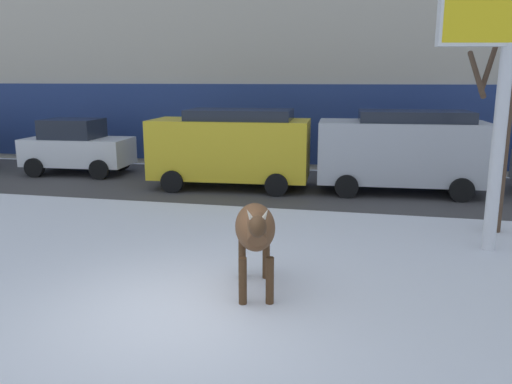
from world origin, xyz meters
The scene contains 9 objects.
ground_plane centered at (0.00, 0.00, 0.00)m, with size 120.00×120.00×0.00m, color white.
road_strip centered at (0.00, 8.87, 0.00)m, with size 60.00×5.60×0.01m, color #423F3F.
cow_brown centered at (0.88, 0.88, 0.99)m, with size 0.93×1.94×1.54m.
billboard centered at (4.78, 3.80, 4.31)m, with size 2.51×0.73×5.56m.
car_white_hatchback centered at (-7.24, 9.41, 0.93)m, with size 3.60×2.09×1.86m.
car_yellow_van centered at (-1.51, 8.31, 1.24)m, with size 4.71×2.34×2.32m.
car_silver_van centered at (3.38, 8.71, 1.24)m, with size 4.71×2.34×2.32m.
pedestrian_near_billboard centered at (-8.54, 11.61, 0.88)m, with size 0.36×0.24×1.73m.
bare_tree_left_lot centered at (5.11, 5.13, 2.60)m, with size 0.87×1.35×5.04m.
Camera 1 is at (2.50, -6.35, 3.19)m, focal length 36.35 mm.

